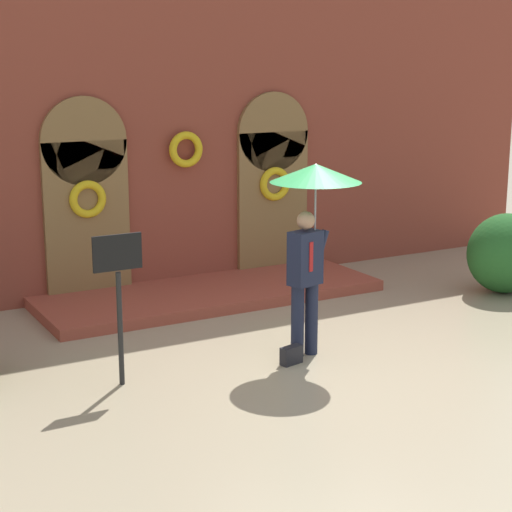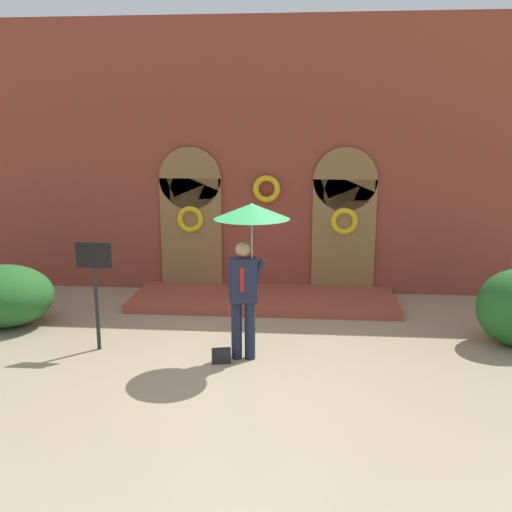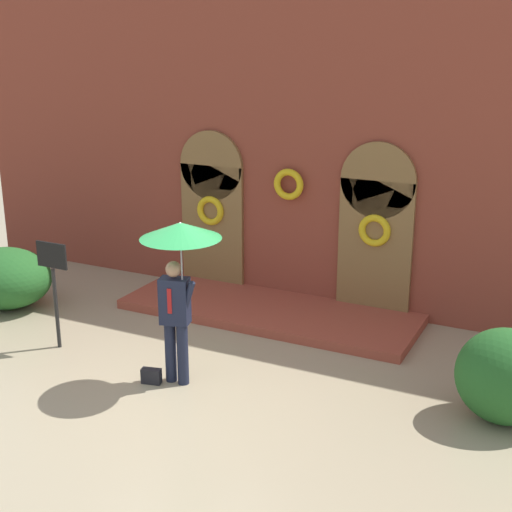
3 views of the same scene
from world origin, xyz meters
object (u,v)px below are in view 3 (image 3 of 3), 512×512
handbag (151,376)px  shrub_left (5,278)px  sign_post (54,277)px  shrub_right (506,376)px  person_with_umbrella (179,254)px

handbag → shrub_left: shrub_left is taller
sign_post → shrub_left: size_ratio=0.99×
handbag → shrub_left: (-4.05, 1.35, 0.43)m
sign_post → shrub_left: bearing=154.6°
sign_post → shrub_right: sign_post is taller
person_with_umbrella → shrub_right: 4.48m
person_with_umbrella → shrub_left: bearing=165.5°
person_with_umbrella → shrub_left: size_ratio=1.36×
handbag → shrub_right: bearing=1.0°
person_with_umbrella → shrub_right: (4.19, 0.93, -1.29)m
shrub_left → sign_post: bearing=-25.4°
handbag → sign_post: 2.29m
shrub_right → shrub_left: bearing=178.6°
handbag → shrub_right: size_ratio=0.22×
sign_post → shrub_left: 2.35m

